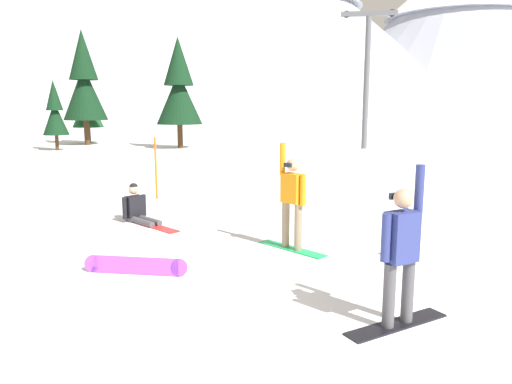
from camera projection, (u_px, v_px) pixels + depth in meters
The scene contains 15 objects.
ground_plane at pixel (119, 318), 6.27m from camera, with size 800.00×800.00×0.00m, color white.
snowboarder_foreground at pixel (401, 252), 5.88m from camera, with size 1.36×1.17×2.01m.
snowboarder_midground at pixel (292, 200), 9.12m from camera, with size 1.39×1.14×2.02m.
snowboarder_background at pixel (139, 209), 11.43m from camera, with size 1.62×1.33×0.92m.
loose_snowboard_near_right at pixel (135, 265), 7.92m from camera, with size 1.77×0.18×0.27m.
backpack_red at pixel (407, 247), 8.71m from camera, with size 0.38×0.38×0.47m.
trail_marker_pole at pixel (156, 168), 14.25m from camera, with size 0.06×0.06×1.83m, color orange.
pine_tree_tall at pixel (87, 104), 36.68m from camera, with size 2.33×2.33×5.39m.
pine_tree_broad at pixel (179, 88), 31.58m from camera, with size 3.01×3.01×7.21m.
pine_tree_leaning at pixel (84, 83), 34.33m from camera, with size 3.08×3.08×8.11m.
pine_tree_short at pixel (55, 112), 30.29m from camera, with size 1.59×1.59×4.40m.
ski_lift_tower at pixel (367, 69), 31.12m from camera, with size 3.52×0.36×8.75m.
peak_central_summit at pixel (132, 17), 215.52m from camera, with size 225.57×225.57×80.86m.
peak_west_ridge at pixel (272, 23), 221.73m from camera, with size 181.16×181.16×78.33m.
peak_north_spur at pixel (457, 31), 227.29m from camera, with size 150.48×150.48×72.95m.
Camera 1 is at (2.66, -5.54, 2.69)m, focal length 33.92 mm.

